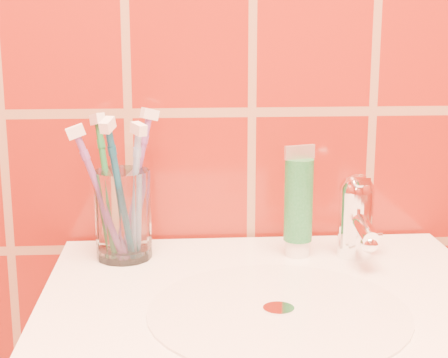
{
  "coord_description": "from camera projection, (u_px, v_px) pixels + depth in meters",
  "views": [
    {
      "loc": [
        -0.11,
        0.19,
        1.17
      ],
      "look_at": [
        -0.05,
        1.08,
        0.97
      ],
      "focal_mm": 55.0,
      "sensor_mm": 36.0,
      "label": 1
    }
  ],
  "objects": [
    {
      "name": "toothbrush_3",
      "position": [
        120.0,
        193.0,
        0.91
      ],
      "size": [
        0.09,
        0.15,
        0.22
      ],
      "primitive_type": null,
      "rotation": [
        0.3,
        0.0,
        -0.35
      ],
      "color": "navy",
      "rests_on": "glass_tumbler"
    },
    {
      "name": "toothbrush_2",
      "position": [
        108.0,
        187.0,
        0.95
      ],
      "size": [
        0.1,
        0.12,
        0.21
      ],
      "primitive_type": null,
      "rotation": [
        0.23,
        0.0,
        -2.55
      ],
      "color": "#1E7139",
      "rests_on": "glass_tumbler"
    },
    {
      "name": "toothpaste_tube",
      "position": [
        298.0,
        205.0,
        0.95
      ],
      "size": [
        0.04,
        0.04,
        0.16
      ],
      "rotation": [
        0.0,
        0.0,
        0.3
      ],
      "color": "white",
      "rests_on": "pedestal_sink"
    },
    {
      "name": "glass_tumbler",
      "position": [
        123.0,
        215.0,
        0.95
      ],
      "size": [
        0.1,
        0.1,
        0.13
      ],
      "primitive_type": "cylinder",
      "rotation": [
        0.0,
        0.0,
        0.42
      ],
      "color": "white",
      "rests_on": "pedestal_sink"
    },
    {
      "name": "toothbrush_0",
      "position": [
        101.0,
        196.0,
        0.92
      ],
      "size": [
        0.11,
        0.1,
        0.2
      ],
      "primitive_type": null,
      "rotation": [
        0.32,
        0.0,
        -1.37
      ],
      "color": "#754595",
      "rests_on": "glass_tumbler"
    },
    {
      "name": "toothbrush_4",
      "position": [
        135.0,
        192.0,
        0.94
      ],
      "size": [
        0.08,
        0.09,
        0.2
      ],
      "primitive_type": null,
      "rotation": [
        0.16,
        0.0,
        0.62
      ],
      "color": "#7CA5DD",
      "rests_on": "glass_tumbler"
    },
    {
      "name": "toothbrush_1",
      "position": [
        135.0,
        183.0,
        0.96
      ],
      "size": [
        0.12,
        0.11,
        0.22
      ],
      "primitive_type": null,
      "rotation": [
        0.25,
        0.0,
        2.07
      ],
      "color": "#7B499D",
      "rests_on": "glass_tumbler"
    },
    {
      "name": "faucet",
      "position": [
        357.0,
        213.0,
        0.95
      ],
      "size": [
        0.05,
        0.11,
        0.12
      ],
      "color": "white",
      "rests_on": "pedestal_sink"
    }
  ]
}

